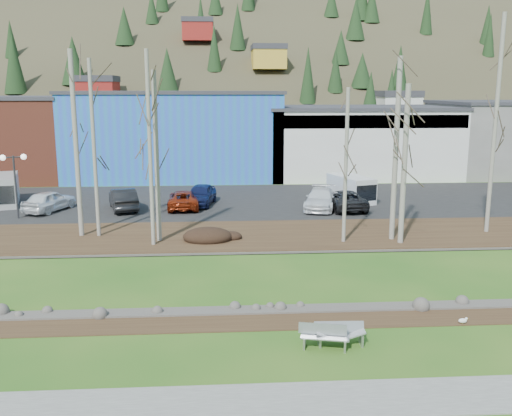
{
  "coord_description": "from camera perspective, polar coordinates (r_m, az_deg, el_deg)",
  "views": [
    {
      "loc": [
        -1.88,
        -17.7,
        8.46
      ],
      "look_at": [
        0.01,
        10.78,
        2.5
      ],
      "focal_mm": 40.0,
      "sensor_mm": 36.0,
      "label": 1
    }
  ],
  "objects": [
    {
      "name": "car_1",
      "position": [
        41.09,
        -13.14,
        0.88
      ],
      "size": [
        2.8,
        4.88,
        1.52
      ],
      "primitive_type": "imported",
      "rotation": [
        0.0,
        0.0,
        3.42
      ],
      "color": "black",
      "rests_on": "parking_lot"
    },
    {
      "name": "ground",
      "position": [
        19.71,
        2.1,
        -13.64
      ],
      "size": [
        200.0,
        200.0,
        0.0
      ],
      "primitive_type": "plane",
      "color": "#225616",
      "rests_on": "ground"
    },
    {
      "name": "birch_3",
      "position": [
        31.62,
        -9.91,
        4.99
      ],
      "size": [
        0.27,
        0.27,
        9.32
      ],
      "color": "#A49D94",
      "rests_on": "far_bank"
    },
    {
      "name": "car_0",
      "position": [
        42.03,
        -19.98,
        0.69
      ],
      "size": [
        3.2,
        4.68,
        1.48
      ],
      "primitive_type": "imported",
      "rotation": [
        0.0,
        0.0,
        2.77
      ],
      "color": "white",
      "rests_on": "parking_lot"
    },
    {
      "name": "bench_intact",
      "position": [
        19.53,
        6.83,
        -12.66
      ],
      "size": [
        1.67,
        0.81,
        0.8
      ],
      "rotation": [
        0.0,
        0.0,
        -0.22
      ],
      "color": "#A1A3A6",
      "rests_on": "ground"
    },
    {
      "name": "building_blue",
      "position": [
        57.01,
        -8.0,
        7.35
      ],
      "size": [
        20.4,
        12.24,
        8.3
      ],
      "color": "#2473BA",
      "rests_on": "ground"
    },
    {
      "name": "birch_5",
      "position": [
        32.37,
        13.81,
        5.64
      ],
      "size": [
        0.29,
        0.29,
        10.06
      ],
      "color": "#A49D94",
      "rests_on": "far_bank"
    },
    {
      "name": "bench_damaged",
      "position": [
        19.88,
        8.39,
        -12.32
      ],
      "size": [
        1.7,
        0.62,
        0.75
      ],
      "rotation": [
        0.0,
        0.0,
        -0.04
      ],
      "color": "#A1A3A6",
      "rests_on": "ground"
    },
    {
      "name": "near_bank_rocks",
      "position": [
        22.54,
        1.28,
        -10.26
      ],
      "size": [
        80.0,
        0.8,
        0.5
      ],
      "primitive_type": null,
      "color": "#47423D",
      "rests_on": "ground"
    },
    {
      "name": "seagull",
      "position": [
        22.6,
        19.99,
        -10.53
      ],
      "size": [
        0.38,
        0.18,
        0.27
      ],
      "rotation": [
        0.0,
        0.0,
        -0.01
      ],
      "color": "gold",
      "rests_on": "ground"
    },
    {
      "name": "birch_7",
      "position": [
        35.79,
        22.8,
        7.58
      ],
      "size": [
        0.24,
        0.24,
        12.49
      ],
      "color": "#A49D94",
      "rests_on": "far_bank"
    },
    {
      "name": "footpath",
      "position": [
        16.63,
        3.4,
        -18.74
      ],
      "size": [
        80.0,
        2.0,
        0.04
      ],
      "primitive_type": "cube",
      "color": "slate",
      "rests_on": "ground"
    },
    {
      "name": "birch_1",
      "position": [
        33.74,
        -17.56,
        6.02
      ],
      "size": [
        0.27,
        0.27,
        10.47
      ],
      "color": "#A49D94",
      "rests_on": "far_bank"
    },
    {
      "name": "parking_lot",
      "position": [
        43.56,
        -1.26,
        0.69
      ],
      "size": [
        80.0,
        14.0,
        0.14
      ],
      "primitive_type": "cube",
      "color": "black",
      "rests_on": "ground"
    },
    {
      "name": "birch_2",
      "position": [
        30.75,
        -10.56,
        5.74
      ],
      "size": [
        0.21,
        0.21,
        10.34
      ],
      "color": "#A49D94",
      "rests_on": "far_bank"
    },
    {
      "name": "van_white",
      "position": [
        43.59,
        9.58,
        1.9
      ],
      "size": [
        3.09,
        4.69,
        1.9
      ],
      "rotation": [
        0.0,
        0.0,
        0.32
      ],
      "color": "white",
      "rests_on": "parking_lot"
    },
    {
      "name": "car_5",
      "position": [
        40.59,
        6.47,
        0.92
      ],
      "size": [
        3.23,
        5.26,
        1.42
      ],
      "primitive_type": "imported",
      "rotation": [
        0.0,
        0.0,
        -0.27
      ],
      "color": "white",
      "rests_on": "parking_lot"
    },
    {
      "name": "birch_0",
      "position": [
        33.42,
        -15.88,
        5.65
      ],
      "size": [
        0.22,
        0.22,
        9.98
      ],
      "color": "#A49D94",
      "rests_on": "far_bank"
    },
    {
      "name": "far_bank_rocks",
      "position": [
        30.27,
        -0.09,
        -4.43
      ],
      "size": [
        80.0,
        0.8,
        0.46
      ],
      "primitive_type": null,
      "color": "#47423D",
      "rests_on": "ground"
    },
    {
      "name": "dirt_strip",
      "position": [
        21.61,
        1.52,
        -11.22
      ],
      "size": [
        80.0,
        1.8,
        0.03
      ],
      "primitive_type": "cube",
      "color": "#382616",
      "rests_on": "ground"
    },
    {
      "name": "birch_4",
      "position": [
        31.35,
        8.97,
        4.13
      ],
      "size": [
        0.2,
        0.2,
        8.42
      ],
      "color": "#A49D94",
      "rests_on": "far_bank"
    },
    {
      "name": "dirt_mound",
      "position": [
        32.07,
        -4.87,
        -2.77
      ],
      "size": [
        2.77,
        1.95,
        0.54
      ],
      "primitive_type": "ellipsoid",
      "color": "black",
      "rests_on": "far_bank"
    },
    {
      "name": "car_4",
      "position": [
        40.66,
        8.84,
        0.83
      ],
      "size": [
        2.63,
        5.07,
        1.36
      ],
      "primitive_type": "imported",
      "rotation": [
        0.0,
        0.0,
        3.22
      ],
      "color": "#28282B",
      "rests_on": "parking_lot"
    },
    {
      "name": "river",
      "position": [
        26.37,
        0.49,
        -6.92
      ],
      "size": [
        80.0,
        8.0,
        0.9
      ],
      "primitive_type": null,
      "color": "black",
      "rests_on": "ground"
    },
    {
      "name": "street_lamp",
      "position": [
        40.02,
        -23.03,
        3.68
      ],
      "size": [
        1.54,
        0.8,
        4.22
      ],
      "rotation": [
        0.0,
        0.0,
        0.35
      ],
      "color": "#262628",
      "rests_on": "parking_lot"
    },
    {
      "name": "birch_6",
      "position": [
        31.75,
        14.61,
        4.17
      ],
      "size": [
        0.29,
        0.29,
        8.61
      ],
      "color": "#A49D94",
      "rests_on": "far_bank"
    },
    {
      "name": "van_grey",
      "position": [
        45.66,
        -24.04,
        1.62
      ],
      "size": [
        3.28,
        5.24,
        2.13
      ],
      "rotation": [
        0.0,
        0.0,
        0.28
      ],
      "color": "silver",
      "rests_on": "parking_lot"
    },
    {
      "name": "hillside",
      "position": [
        102.12,
        -2.85,
        16.86
      ],
      "size": [
        160.0,
        72.0,
        35.0
      ],
      "primitive_type": null,
      "color": "#373321",
      "rests_on": "ground"
    },
    {
      "name": "building_grey",
      "position": [
        64.27,
        24.08,
        6.49
      ],
      "size": [
        14.28,
        12.24,
        7.3
      ],
      "color": "slate",
      "rests_on": "ground"
    },
    {
      "name": "car_2",
      "position": [
        40.86,
        -7.24,
        0.87
      ],
      "size": [
        2.26,
        4.66,
        1.28
      ],
      "primitive_type": "imported",
      "rotation": [
        0.0,
        0.0,
        3.17
      ],
      "color": "#9C2E11",
      "rests_on": "parking_lot"
    },
    {
      "name": "car_3",
      "position": [
        41.87,
        -5.55,
        1.33
      ],
      "size": [
        2.56,
        4.67,
        1.51
      ],
      "primitive_type": "imported",
      "rotation": [
        0.0,
        0.0,
        -0.18
      ],
      "color": "#171F4E",
      "rests_on": "parking_lot"
    },
    {
      "name": "far_bank",
      "position": [
        33.33,
        -0.45,
        -2.78
      ],
      "size": [
        80.0,
        7.0,
        0.15
      ],
      "primitive_type": "cube",
      "color": "#382616",
      "rests_on": "ground"
    },
    {
      "name": "building_white",
      "position": [
        58.58,
        9.99,
        6.68
      ],
      "size": [
        18.36,
        12.24,
        6.8
      ],
      "color": "silver",
      "rests_on": "ground"
    }
  ]
}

